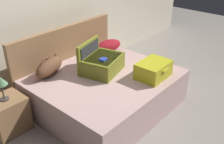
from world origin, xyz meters
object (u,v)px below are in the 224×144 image
at_px(hard_case_medium, 153,70).
at_px(table_lamp, 1,82).
at_px(bed, 106,91).
at_px(hard_case_large, 101,62).
at_px(nightstand, 8,115).
at_px(pillow_near_headboard, 108,46).
at_px(duffel_bag, 49,67).

distance_m(hard_case_medium, table_lamp, 1.98).
height_order(bed, hard_case_large, hard_case_large).
bearing_deg(nightstand, hard_case_medium, -34.00).
bearing_deg(hard_case_large, table_lamp, 145.31).
xyz_separation_m(hard_case_large, nightstand, (-1.29, 0.45, -0.42)).
height_order(hard_case_medium, pillow_near_headboard, hard_case_medium).
relative_size(bed, hard_case_large, 2.82).
bearing_deg(nightstand, bed, -25.25).
bearing_deg(pillow_near_headboard, bed, -140.75).
bearing_deg(table_lamp, hard_case_large, -19.22).
relative_size(bed, duffel_bag, 3.33).
xyz_separation_m(duffel_bag, table_lamp, (-0.73, -0.03, 0.08)).
distance_m(bed, duffel_bag, 0.88).
xyz_separation_m(nightstand, table_lamp, (0.00, 0.00, 0.49)).
height_order(duffel_bag, nightstand, duffel_bag).
height_order(hard_case_large, hard_case_medium, hard_case_large).
bearing_deg(hard_case_large, nightstand, 145.31).
height_order(bed, pillow_near_headboard, pillow_near_headboard).
xyz_separation_m(bed, pillow_near_headboard, (0.66, 0.54, 0.36)).
bearing_deg(hard_case_medium, hard_case_large, 116.59).
bearing_deg(hard_case_medium, nightstand, 144.41).
xyz_separation_m(duffel_bag, pillow_near_headboard, (1.16, -0.07, -0.03)).
distance_m(duffel_bag, pillow_near_headboard, 1.16).
relative_size(pillow_near_headboard, nightstand, 1.06).
height_order(pillow_near_headboard, nightstand, pillow_near_headboard).
bearing_deg(hard_case_large, bed, -130.37).
bearing_deg(nightstand, hard_case_large, -19.22).
bearing_deg(duffel_bag, pillow_near_headboard, -3.33).
distance_m(pillow_near_headboard, nightstand, 1.93).
relative_size(hard_case_medium, table_lamp, 1.48).
xyz_separation_m(bed, table_lamp, (-1.23, 0.58, 0.46)).
bearing_deg(table_lamp, bed, -25.25).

